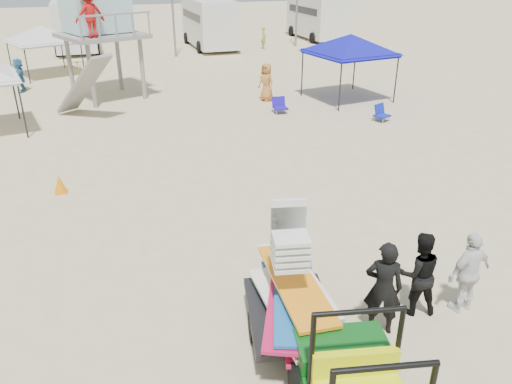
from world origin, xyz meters
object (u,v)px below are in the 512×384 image
object	(u,v)px
lifeguard_tower	(96,9)
canopy_blue	(351,37)
surf_trailer	(290,293)
man_left	(383,288)

from	to	relation	value
lifeguard_tower	canopy_blue	bearing A→B (deg)	-19.95
surf_trailer	man_left	bearing A→B (deg)	-11.19
man_left	canopy_blue	bearing A→B (deg)	-86.05
lifeguard_tower	canopy_blue	distance (m)	10.90
surf_trailer	canopy_blue	xyz separation A→B (m)	(8.27, 13.72, 1.79)
man_left	lifeguard_tower	world-z (taller)	lifeguard_tower
surf_trailer	lifeguard_tower	world-z (taller)	lifeguard_tower
surf_trailer	lifeguard_tower	xyz separation A→B (m)	(-1.92, 17.42, 2.90)
man_left	lifeguard_tower	xyz separation A→B (m)	(-3.44, 17.72, 2.94)
man_left	canopy_blue	xyz separation A→B (m)	(6.76, 14.02, 1.83)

